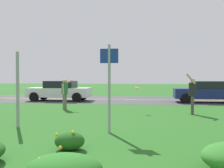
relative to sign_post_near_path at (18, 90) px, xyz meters
name	(u,v)px	position (x,y,z in m)	size (l,w,h in m)	color
ground_plane	(105,116)	(2.55, 2.99, -1.29)	(120.00, 120.00, 0.00)	#26601E
highway_strip	(124,99)	(2.55, 12.09, -1.29)	(120.00, 7.50, 0.01)	#424244
highway_center_stripe	(124,99)	(2.55, 12.09, -1.28)	(120.00, 0.16, 0.00)	yellow
daylily_clump_front_left	(70,141)	(2.61, -2.61, -1.08)	(0.71, 0.65, 0.47)	#1E5619
sign_post_near_path	(18,90)	(0.00, 0.00, 0.00)	(0.07, 0.10, 2.59)	#93969B
sign_post_by_roadside	(109,80)	(3.25, -0.52, 0.35)	(0.56, 0.10, 2.72)	#93969B
person_thrower_green_shirt	(65,91)	(0.03, 5.18, -0.33)	(0.58, 0.52, 1.62)	#287038
person_catcher_dark_shirt	(192,93)	(6.44, 4.11, -0.29)	(0.49, 0.51, 1.89)	#232328
frisbee_orange	(137,88)	(3.87, 4.54, -0.09)	(0.25, 0.25, 0.11)	orange
car_navy_center_left	(208,92)	(8.45, 10.40, -0.55)	(4.50, 2.00, 1.45)	navy
car_white_center_right	(60,91)	(-2.01, 10.40, -0.55)	(4.50, 2.00, 1.45)	silver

